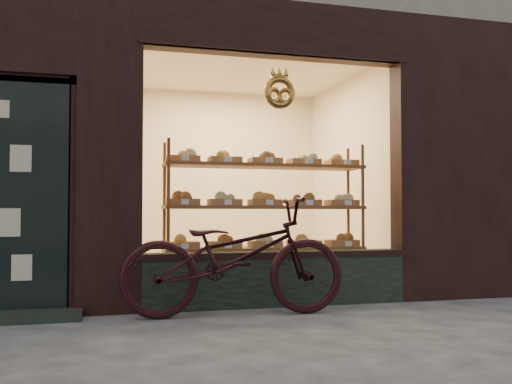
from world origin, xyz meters
name	(u,v)px	position (x,y,z in m)	size (l,w,h in m)	color
ground	(308,362)	(0.00, 0.00, 0.00)	(90.00, 90.00, 0.00)	#37383B
display_shelf	(265,219)	(0.45, 2.55, 0.88)	(2.20, 0.45, 1.70)	brown
bicycle	(234,257)	(-0.09, 1.67, 0.54)	(0.72, 2.05, 1.08)	black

